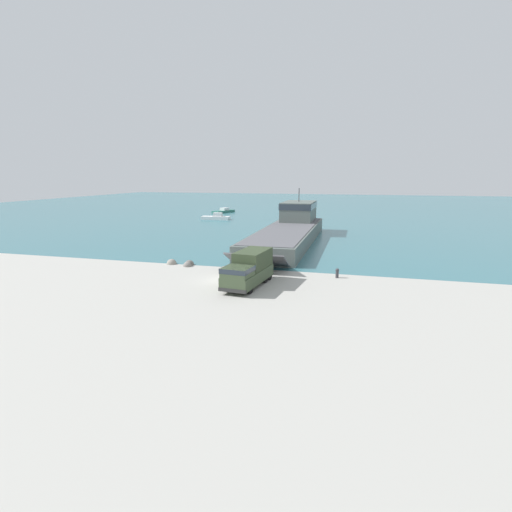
# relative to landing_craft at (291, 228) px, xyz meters

# --- Properties ---
(ground_plane) EXTENTS (240.00, 240.00, 0.00)m
(ground_plane) POSITION_rel_landing_craft_xyz_m (-1.78, -26.52, -1.94)
(ground_plane) COLOR #A8A59E
(water_surface) EXTENTS (240.00, 180.00, 0.01)m
(water_surface) POSITION_rel_landing_craft_xyz_m (-1.78, 68.87, -1.94)
(water_surface) COLOR #336B75
(water_surface) RESTS_ON ground_plane
(landing_craft) EXTENTS (7.99, 37.32, 7.92)m
(landing_craft) POSITION_rel_landing_craft_xyz_m (0.00, 0.00, 0.00)
(landing_craft) COLOR #56605B
(landing_craft) RESTS_ON ground_plane
(military_truck) EXTENTS (3.31, 7.48, 3.17)m
(military_truck) POSITION_rel_landing_craft_xyz_m (1.03, -27.80, -0.34)
(military_truck) COLOR #3D4C33
(military_truck) RESTS_ON ground_plane
(soldier_on_ramp) EXTENTS (0.48, 0.31, 1.65)m
(soldier_on_ramp) POSITION_rel_landing_craft_xyz_m (-1.53, -27.54, -0.99)
(soldier_on_ramp) COLOR #4C4738
(soldier_on_ramp) RESTS_ON ground_plane
(moored_boat_a) EXTENTS (4.63, 7.72, 1.29)m
(moored_boat_a) POSITION_rel_landing_craft_xyz_m (-26.30, 41.91, -1.51)
(moored_boat_a) COLOR #2D7060
(moored_boat_a) RESTS_ON ground_plane
(moored_boat_b) EXTENTS (6.74, 2.59, 1.61)m
(moored_boat_b) POSITION_rel_landing_craft_xyz_m (-22.00, 24.62, -1.41)
(moored_boat_b) COLOR white
(moored_boat_b) RESTS_ON ground_plane
(mooring_bollard) EXTENTS (0.36, 0.36, 0.98)m
(mooring_bollard) POSITION_rel_landing_craft_xyz_m (8.83, -22.69, -1.41)
(mooring_bollard) COLOR #333338
(mooring_bollard) RESTS_ON ground_plane
(shoreline_rock_a) EXTENTS (1.16, 1.16, 1.16)m
(shoreline_rock_a) POSITION_rel_landing_craft_xyz_m (-10.21, -21.21, -1.94)
(shoreline_rock_a) COLOR gray
(shoreline_rock_a) RESTS_ON ground_plane
(shoreline_rock_b) EXTENTS (1.10, 1.10, 1.10)m
(shoreline_rock_b) POSITION_rel_landing_craft_xyz_m (-8.02, -21.12, -1.94)
(shoreline_rock_b) COLOR #66605B
(shoreline_rock_b) RESTS_ON ground_plane
(shoreline_rock_c) EXTENTS (1.02, 1.02, 1.02)m
(shoreline_rock_c) POSITION_rel_landing_craft_xyz_m (-7.93, -21.86, -1.94)
(shoreline_rock_c) COLOR gray
(shoreline_rock_c) RESTS_ON ground_plane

